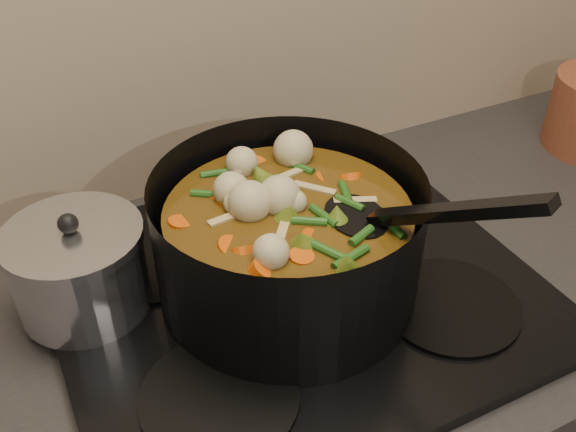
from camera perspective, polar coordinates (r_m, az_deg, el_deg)
name	(u,v)px	position (r m, az deg, el deg)	size (l,w,h in m)	color
stovetop	(294,288)	(0.88, 0.57, -6.43)	(0.62, 0.54, 0.03)	black
stockpot	(289,242)	(0.81, 0.05, -2.29)	(0.39, 0.45, 0.25)	black
saucepan	(79,268)	(0.85, -18.05, -4.43)	(0.17, 0.17, 0.14)	silver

